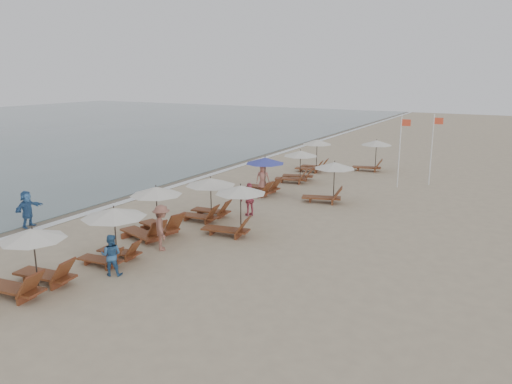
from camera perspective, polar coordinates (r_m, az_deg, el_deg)
The scene contains 20 objects.
ground at distance 16.49m, azimuth -3.33°, elevation -11.45°, with size 160.00×160.00×0.00m, color tan.
wet_sand_band at distance 31.32m, azimuth -13.00°, elevation 0.34°, with size 3.20×140.00×0.01m, color #6B5E4C.
foam_line at distance 30.49m, azimuth -11.17°, elevation 0.09°, with size 0.50×140.00×0.02m, color white.
lounger_station_0 at distance 17.86m, azimuth -24.47°, elevation -7.42°, with size 2.70×2.27×2.16m.
lounger_station_1 at distance 19.28m, azimuth -16.16°, elevation -4.35°, with size 2.51×2.39×2.14m.
lounger_station_2 at distance 21.97m, azimuth -11.83°, elevation -2.46°, with size 2.79×2.60×2.24m.
lounger_station_3 at distance 24.14m, azimuth -5.61°, elevation -0.62°, with size 2.68×2.42×2.06m.
lounger_station_4 at distance 29.04m, azimuth 0.60°, elevation 1.82°, with size 2.67×2.27×2.19m.
lounger_station_5 at distance 32.53m, azimuth 4.68°, elevation 2.94°, with size 2.65×2.48×2.06m.
lounger_station_6 at distance 36.15m, azimuth 6.61°, elevation 4.13°, with size 2.49×2.11×2.31m.
inland_station_0 at distance 21.60m, azimuth -2.60°, elevation -1.64°, with size 2.82×2.24×2.22m.
inland_station_1 at distance 27.42m, azimuth 8.27°, elevation 1.47°, with size 2.85×2.25×2.22m.
inland_station_2 at distance 36.91m, azimuth 13.14°, elevation 4.42°, with size 2.77×2.24×2.22m.
beachgoer_mid_a at distance 18.26m, azimuth -16.23°, elevation -6.92°, with size 0.73×0.57×1.49m, color #2E5A8B.
beachgoer_mid_b at distance 20.26m, azimuth -10.72°, elevation -4.03°, with size 1.20×0.69×1.86m, color #8B5546.
beachgoer_far_a at distance 24.67m, azimuth -0.70°, elevation -0.84°, with size 0.98×0.41×1.68m, color #BD4B5E.
beachgoer_far_b at distance 29.70m, azimuth 0.78°, elevation 1.61°, with size 0.81×0.53×1.66m, color tan.
waterline_walker at distance 25.16m, azimuth -24.70°, elevation -1.77°, with size 1.59×0.51×1.72m, color #2F598F.
flag_pole_near at distance 31.76m, azimuth 16.17°, elevation 4.83°, with size 0.59×0.08×4.41m.
flag_pole_far at distance 33.03m, azimuth 19.52°, elevation 4.94°, with size 0.60×0.08×4.46m.
Camera 1 is at (8.04, -12.61, 6.96)m, focal length 34.98 mm.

